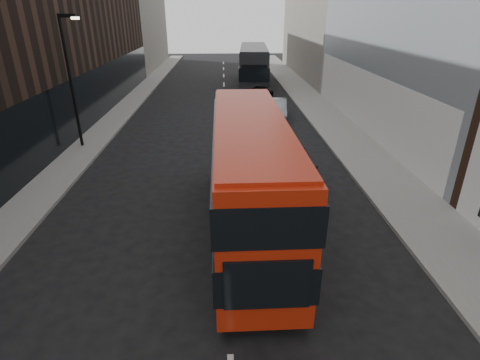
{
  "coord_description": "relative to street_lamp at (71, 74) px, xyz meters",
  "views": [
    {
      "loc": [
        -0.05,
        -2.98,
        7.29
      ],
      "look_at": [
        0.41,
        7.56,
        2.5
      ],
      "focal_mm": 28.0,
      "sensor_mm": 36.0,
      "label": 1
    }
  ],
  "objects": [
    {
      "name": "grey_bus",
      "position": [
        11.37,
        19.77,
        -2.09
      ],
      "size": [
        3.63,
        12.26,
        3.91
      ],
      "rotation": [
        0.0,
        0.0,
        -0.07
      ],
      "color": "black",
      "rests_on": "ground"
    },
    {
      "name": "car_a",
      "position": [
        11.39,
        -5.35,
        -3.41
      ],
      "size": [
        1.98,
        4.58,
        1.54
      ],
      "primitive_type": "imported",
      "rotation": [
        0.0,
        0.0,
        -0.04
      ],
      "color": "black",
      "rests_on": "ground"
    },
    {
      "name": "sidewalk_left",
      "position": [
        0.22,
        7.0,
        -4.11
      ],
      "size": [
        2.0,
        80.0,
        0.15
      ],
      "primitive_type": "cube",
      "color": "slate",
      "rests_on": "ground"
    },
    {
      "name": "building_left_mid",
      "position": [
        -3.28,
        12.0,
        2.82
      ],
      "size": [
        5.0,
        24.0,
        14.0
      ],
      "primitive_type": "cube",
      "color": "black",
      "rests_on": "ground"
    },
    {
      "name": "car_b",
      "position": [
        11.99,
        5.93,
        -3.49
      ],
      "size": [
        1.95,
        4.36,
        1.39
      ],
      "primitive_type": "imported",
      "rotation": [
        0.0,
        0.0,
        -0.12
      ],
      "color": "gray",
      "rests_on": "ground"
    },
    {
      "name": "sidewalk_right",
      "position": [
        15.72,
        7.0,
        -4.11
      ],
      "size": [
        3.0,
        80.0,
        0.15
      ],
      "primitive_type": "cube",
      "color": "slate",
      "rests_on": "ground"
    },
    {
      "name": "red_bus",
      "position": [
        9.02,
        -9.34,
        -1.88
      ],
      "size": [
        2.51,
        10.3,
        4.15
      ],
      "rotation": [
        0.0,
        0.0,
        0.01
      ],
      "color": "#A91D0A",
      "rests_on": "ground"
    },
    {
      "name": "car_c",
      "position": [
        11.62,
        14.6,
        -3.53
      ],
      "size": [
        2.24,
        4.61,
        1.29
      ],
      "primitive_type": "imported",
      "rotation": [
        0.0,
        0.0,
        0.1
      ],
      "color": "black",
      "rests_on": "ground"
    },
    {
      "name": "building_left_far",
      "position": [
        -3.28,
        34.0,
        2.32
      ],
      "size": [
        5.0,
        20.0,
        13.0
      ],
      "primitive_type": "cube",
      "color": "slate",
      "rests_on": "ground"
    },
    {
      "name": "street_lamp",
      "position": [
        0.0,
        0.0,
        0.0
      ],
      "size": [
        1.06,
        0.22,
        7.0
      ],
      "color": "black",
      "rests_on": "sidewalk_left"
    }
  ]
}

